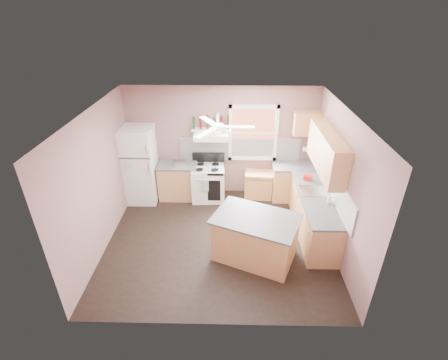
{
  "coord_description": "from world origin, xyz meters",
  "views": [
    {
      "loc": [
        0.22,
        -5.27,
        4.31
      ],
      "look_at": [
        0.1,
        0.3,
        1.25
      ],
      "focal_mm": 26.0,
      "sensor_mm": 36.0,
      "label": 1
    }
  ],
  "objects_px": {
    "toaster": "(180,161)",
    "stove": "(208,183)",
    "island": "(255,238)",
    "refrigerator": "(139,165)",
    "cart": "(258,185)"
  },
  "relations": [
    {
      "from": "island",
      "to": "toaster",
      "type": "bearing_deg",
      "value": 151.3
    },
    {
      "from": "island",
      "to": "stove",
      "type": "bearing_deg",
      "value": 139.09
    },
    {
      "from": "refrigerator",
      "to": "island",
      "type": "distance_m",
      "value": 3.39
    },
    {
      "from": "toaster",
      "to": "stove",
      "type": "relative_size",
      "value": 0.33
    },
    {
      "from": "toaster",
      "to": "island",
      "type": "relative_size",
      "value": 0.2
    },
    {
      "from": "stove",
      "to": "cart",
      "type": "xyz_separation_m",
      "value": [
        1.24,
        0.12,
        -0.1
      ]
    },
    {
      "from": "cart",
      "to": "island",
      "type": "relative_size",
      "value": 0.47
    },
    {
      "from": "cart",
      "to": "toaster",
      "type": "bearing_deg",
      "value": -173.46
    },
    {
      "from": "cart",
      "to": "refrigerator",
      "type": "bearing_deg",
      "value": -172.48
    },
    {
      "from": "refrigerator",
      "to": "stove",
      "type": "xyz_separation_m",
      "value": [
        1.63,
        0.04,
        -0.49
      ]
    },
    {
      "from": "toaster",
      "to": "island",
      "type": "distance_m",
      "value": 2.78
    },
    {
      "from": "toaster",
      "to": "cart",
      "type": "relative_size",
      "value": 0.42
    },
    {
      "from": "refrigerator",
      "to": "cart",
      "type": "xyz_separation_m",
      "value": [
        2.87,
        0.16,
        -0.59
      ]
    },
    {
      "from": "toaster",
      "to": "island",
      "type": "height_order",
      "value": "toaster"
    },
    {
      "from": "refrigerator",
      "to": "toaster",
      "type": "relative_size",
      "value": 6.6
    }
  ]
}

